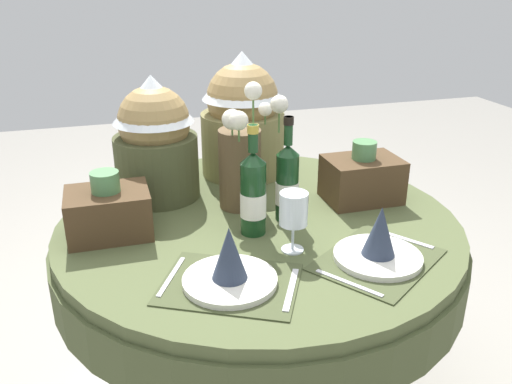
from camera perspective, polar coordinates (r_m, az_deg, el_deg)
dining_table at (r=1.76m, az=0.29°, el=-6.48°), size 1.29×1.29×0.73m
place_setting_left at (r=1.34m, az=-2.82°, el=-8.12°), size 0.42×0.39×0.16m
place_setting_right at (r=1.48m, az=12.96°, el=-5.56°), size 0.43×0.41×0.16m
flower_vase at (r=1.73m, az=-1.56°, el=3.36°), size 0.21×0.22×0.43m
wine_bottle_left at (r=1.56m, az=-0.30°, el=-0.14°), size 0.08×0.08×0.33m
wine_bottle_centre at (r=1.65m, az=3.34°, el=1.04°), size 0.07×0.07×0.33m
wine_glass_right at (r=1.47m, az=4.03°, el=-1.94°), size 0.08×0.08×0.18m
gift_tub_back_left at (r=1.83m, az=-10.73°, el=6.04°), size 0.28×0.28×0.42m
gift_tub_back_centre at (r=2.01m, az=-1.45°, el=8.63°), size 0.31×0.31×0.46m
woven_basket_side_left at (r=1.63m, az=-15.46°, el=-1.97°), size 0.24×0.18×0.20m
woven_basket_side_right at (r=1.84m, az=11.23°, el=1.49°), size 0.25×0.18×0.21m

